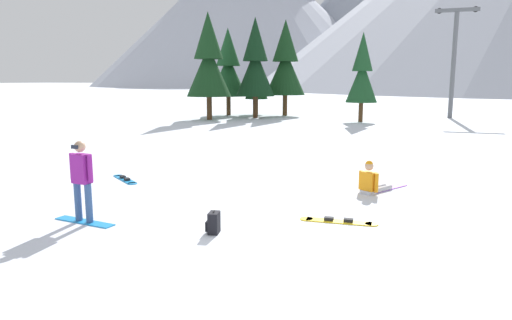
{
  "coord_description": "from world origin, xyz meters",
  "views": [
    {
      "loc": [
        3.59,
        -9.35,
        3.08
      ],
      "look_at": [
        -0.58,
        1.98,
        1.0
      ],
      "focal_mm": 32.79,
      "sensor_mm": 36.0,
      "label": 1
    }
  ],
  "objects_px": {
    "backpack_black": "(214,223)",
    "pine_tree_leaning": "(255,64)",
    "pine_tree_short": "(285,64)",
    "pine_tree_broad": "(256,76)",
    "loose_snowboard_near_left": "(339,221)",
    "snowboarder_midground": "(373,182)",
    "pine_tree_twin": "(228,68)",
    "pine_tree_tall": "(362,73)",
    "pine_tree_young": "(209,61)",
    "ski_lift_tower": "(454,55)",
    "snowboarder_foreground": "(82,180)",
    "loose_snowboard_far_spare": "(125,179)"
  },
  "relations": [
    {
      "from": "pine_tree_tall",
      "to": "pine_tree_young",
      "type": "bearing_deg",
      "value": -169.31
    },
    {
      "from": "snowboarder_midground",
      "to": "pine_tree_twin",
      "type": "height_order",
      "value": "pine_tree_twin"
    },
    {
      "from": "loose_snowboard_far_spare",
      "to": "loose_snowboard_near_left",
      "type": "xyz_separation_m",
      "value": [
        7.06,
        -2.08,
        -0.0
      ]
    },
    {
      "from": "pine_tree_leaning",
      "to": "pine_tree_tall",
      "type": "bearing_deg",
      "value": -4.88
    },
    {
      "from": "pine_tree_tall",
      "to": "pine_tree_young",
      "type": "height_order",
      "value": "pine_tree_young"
    },
    {
      "from": "snowboarder_foreground",
      "to": "loose_snowboard_near_left",
      "type": "height_order",
      "value": "snowboarder_foreground"
    },
    {
      "from": "pine_tree_broad",
      "to": "pine_tree_leaning",
      "type": "height_order",
      "value": "pine_tree_leaning"
    },
    {
      "from": "pine_tree_short",
      "to": "pine_tree_leaning",
      "type": "xyz_separation_m",
      "value": [
        -1.57,
        -3.2,
        -0.06
      ]
    },
    {
      "from": "backpack_black",
      "to": "pine_tree_twin",
      "type": "xyz_separation_m",
      "value": [
        -12.58,
        29.68,
        3.88
      ]
    },
    {
      "from": "pine_tree_tall",
      "to": "pine_tree_leaning",
      "type": "bearing_deg",
      "value": 175.12
    },
    {
      "from": "pine_tree_short",
      "to": "pine_tree_broad",
      "type": "xyz_separation_m",
      "value": [
        -2.88,
        0.64,
        -1.04
      ]
    },
    {
      "from": "snowboarder_foreground",
      "to": "pine_tree_broad",
      "type": "distance_m",
      "value": 32.86
    },
    {
      "from": "loose_snowboard_far_spare",
      "to": "backpack_black",
      "type": "relative_size",
      "value": 3.24
    },
    {
      "from": "snowboarder_foreground",
      "to": "backpack_black",
      "type": "height_order",
      "value": "snowboarder_foreground"
    },
    {
      "from": "pine_tree_young",
      "to": "pine_tree_leaning",
      "type": "bearing_deg",
      "value": 46.18
    },
    {
      "from": "pine_tree_short",
      "to": "pine_tree_tall",
      "type": "bearing_deg",
      "value": -29.22
    },
    {
      "from": "pine_tree_tall",
      "to": "pine_tree_leaning",
      "type": "distance_m",
      "value": 8.67
    },
    {
      "from": "pine_tree_tall",
      "to": "pine_tree_young",
      "type": "relative_size",
      "value": 0.79
    },
    {
      "from": "pine_tree_twin",
      "to": "ski_lift_tower",
      "type": "bearing_deg",
      "value": 10.43
    },
    {
      "from": "pine_tree_tall",
      "to": "pine_tree_broad",
      "type": "xyz_separation_m",
      "value": [
        -9.91,
        4.58,
        -0.15
      ]
    },
    {
      "from": "snowboarder_midground",
      "to": "pine_tree_twin",
      "type": "bearing_deg",
      "value": 121.27
    },
    {
      "from": "loose_snowboard_near_left",
      "to": "pine_tree_broad",
      "type": "relative_size",
      "value": 0.28
    },
    {
      "from": "backpack_black",
      "to": "pine_tree_broad",
      "type": "bearing_deg",
      "value": 108.65
    },
    {
      "from": "pine_tree_tall",
      "to": "ski_lift_tower",
      "type": "bearing_deg",
      "value": 43.57
    },
    {
      "from": "loose_snowboard_far_spare",
      "to": "pine_tree_twin",
      "type": "relative_size",
      "value": 0.2
    },
    {
      "from": "pine_tree_tall",
      "to": "pine_tree_broad",
      "type": "bearing_deg",
      "value": 155.22
    },
    {
      "from": "snowboarder_midground",
      "to": "loose_snowboard_near_left",
      "type": "height_order",
      "value": "snowboarder_midground"
    },
    {
      "from": "loose_snowboard_far_spare",
      "to": "loose_snowboard_near_left",
      "type": "bearing_deg",
      "value": -16.46
    },
    {
      "from": "pine_tree_leaning",
      "to": "ski_lift_tower",
      "type": "bearing_deg",
      "value": 19.58
    },
    {
      "from": "backpack_black",
      "to": "snowboarder_foreground",
      "type": "bearing_deg",
      "value": -174.08
    },
    {
      "from": "pine_tree_leaning",
      "to": "backpack_black",
      "type": "bearing_deg",
      "value": -71.38
    },
    {
      "from": "snowboarder_foreground",
      "to": "pine_tree_twin",
      "type": "distance_m",
      "value": 31.64
    },
    {
      "from": "snowboarder_midground",
      "to": "loose_snowboard_far_spare",
      "type": "relative_size",
      "value": 1.13
    },
    {
      "from": "loose_snowboard_near_left",
      "to": "pine_tree_young",
      "type": "bearing_deg",
      "value": 121.73
    },
    {
      "from": "pine_tree_short",
      "to": "ski_lift_tower",
      "type": "bearing_deg",
      "value": 9.01
    },
    {
      "from": "snowboarder_midground",
      "to": "pine_tree_tall",
      "type": "relative_size",
      "value": 0.27
    },
    {
      "from": "pine_tree_short",
      "to": "loose_snowboard_near_left",
      "type": "bearing_deg",
      "value": -71.11
    },
    {
      "from": "loose_snowboard_near_left",
      "to": "pine_tree_young",
      "type": "distance_m",
      "value": 27.64
    },
    {
      "from": "snowboarder_midground",
      "to": "loose_snowboard_near_left",
      "type": "relative_size",
      "value": 1.01
    },
    {
      "from": "ski_lift_tower",
      "to": "pine_tree_young",
      "type": "bearing_deg",
      "value": -155.17
    },
    {
      "from": "pine_tree_young",
      "to": "pine_tree_twin",
      "type": "relative_size",
      "value": 1.09
    },
    {
      "from": "pine_tree_young",
      "to": "ski_lift_tower",
      "type": "xyz_separation_m",
      "value": [
        17.73,
        8.2,
        0.58
      ]
    },
    {
      "from": "pine_tree_twin",
      "to": "pine_tree_short",
      "type": "bearing_deg",
      "value": 14.3
    },
    {
      "from": "pine_tree_broad",
      "to": "loose_snowboard_near_left",
      "type": "bearing_deg",
      "value": -66.68
    },
    {
      "from": "pine_tree_short",
      "to": "ski_lift_tower",
      "type": "xyz_separation_m",
      "value": [
        13.4,
        2.13,
        0.61
      ]
    },
    {
      "from": "loose_snowboard_far_spare",
      "to": "pine_tree_twin",
      "type": "height_order",
      "value": "pine_tree_twin"
    },
    {
      "from": "loose_snowboard_near_left",
      "to": "pine_tree_twin",
      "type": "xyz_separation_m",
      "value": [
        -14.82,
        28.05,
        4.07
      ]
    },
    {
      "from": "snowboarder_foreground",
      "to": "snowboarder_midground",
      "type": "xyz_separation_m",
      "value": [
        5.6,
        4.94,
        -0.64
      ]
    },
    {
      "from": "backpack_black",
      "to": "pine_tree_leaning",
      "type": "xyz_separation_m",
      "value": [
        -9.33,
        27.7,
        4.16
      ]
    },
    {
      "from": "pine_tree_young",
      "to": "snowboarder_foreground",
      "type": "bearing_deg",
      "value": -70.04
    }
  ]
}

